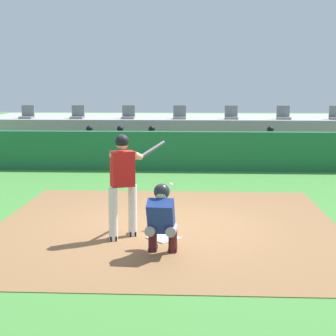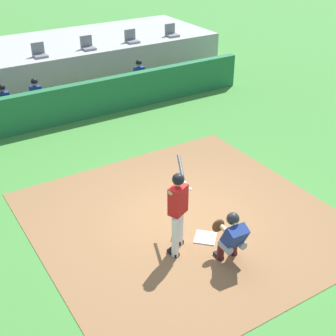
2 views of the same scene
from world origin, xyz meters
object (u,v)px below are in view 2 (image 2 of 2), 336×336
(stadium_seat_3, at_px, (39,53))
(stadium_seat_5, at_px, (131,39))
(home_plate, at_px, (205,238))
(catcher_crouched, at_px, (231,235))
(dugout_player_3, at_px, (141,77))
(dugout_player_1, at_px, (6,104))
(stadium_seat_4, at_px, (88,45))
(batter_at_plate, at_px, (178,207))
(dugout_player_2, at_px, (38,98))
(stadium_seat_6, at_px, (171,33))

(stadium_seat_3, xyz_separation_m, stadium_seat_5, (3.71, 0.00, 0.00))
(home_plate, height_order, catcher_crouched, catcher_crouched)
(dugout_player_3, distance_m, stadium_seat_5, 2.33)
(dugout_player_1, bearing_deg, stadium_seat_4, 28.48)
(home_plate, xyz_separation_m, stadium_seat_3, (0.00, 10.18, 1.51))
(stadium_seat_3, bearing_deg, batter_at_plate, -93.85)
(dugout_player_1, xyz_separation_m, dugout_player_2, (1.04, 0.00, 0.00))
(stadium_seat_6, bearing_deg, stadium_seat_4, 180.00)
(catcher_crouched, relative_size, stadium_seat_3, 3.99)
(stadium_seat_4, bearing_deg, home_plate, -100.34)
(stadium_seat_4, bearing_deg, dugout_player_2, -143.13)
(dugout_player_3, height_order, stadium_seat_5, stadium_seat_5)
(dugout_player_1, xyz_separation_m, stadium_seat_4, (3.75, 2.03, 0.86))
(stadium_seat_4, distance_m, stadium_seat_5, 1.86)
(catcher_crouched, relative_size, dugout_player_1, 1.47)
(dugout_player_2, bearing_deg, stadium_seat_6, 17.57)
(dugout_player_3, relative_size, stadium_seat_4, 2.71)
(home_plate, relative_size, catcher_crouched, 0.23)
(batter_at_plate, bearing_deg, home_plate, -3.09)
(dugout_player_3, height_order, stadium_seat_4, stadium_seat_4)
(catcher_crouched, distance_m, dugout_player_1, 9.14)
(stadium_seat_3, relative_size, stadium_seat_6, 1.00)
(dugout_player_1, height_order, stadium_seat_4, stadium_seat_4)
(catcher_crouched, xyz_separation_m, dugout_player_3, (2.98, 8.94, 0.07))
(dugout_player_2, bearing_deg, catcher_crouched, -84.48)
(batter_at_plate, distance_m, stadium_seat_3, 10.18)
(dugout_player_3, bearing_deg, stadium_seat_3, 145.71)
(dugout_player_3, distance_m, stadium_seat_4, 2.48)
(catcher_crouched, relative_size, dugout_player_3, 1.47)
(batter_at_plate, height_order, catcher_crouched, batter_at_plate)
(dugout_player_2, distance_m, stadium_seat_6, 6.80)
(home_plate, relative_size, stadium_seat_5, 0.92)
(stadium_seat_4, height_order, stadium_seat_5, same)
(dugout_player_2, xyz_separation_m, stadium_seat_5, (4.57, 2.03, 0.86))
(dugout_player_1, distance_m, stadium_seat_5, 6.03)
(dugout_player_1, distance_m, stadium_seat_3, 2.91)
(home_plate, height_order, stadium_seat_6, stadium_seat_6)
(batter_at_plate, relative_size, dugout_player_2, 1.39)
(home_plate, height_order, stadium_seat_3, stadium_seat_3)
(home_plate, distance_m, catcher_crouched, 0.99)
(dugout_player_3, bearing_deg, home_plate, -110.12)
(dugout_player_3, bearing_deg, batter_at_plate, -114.33)
(dugout_player_3, bearing_deg, stadium_seat_6, 38.18)
(catcher_crouched, xyz_separation_m, stadium_seat_6, (5.56, 10.97, 0.93))
(batter_at_plate, distance_m, stadium_seat_5, 11.07)
(batter_at_plate, bearing_deg, stadium_seat_3, 86.15)
(dugout_player_1, bearing_deg, stadium_seat_3, 47.07)
(catcher_crouched, height_order, stadium_seat_5, stadium_seat_5)
(stadium_seat_5, xyz_separation_m, stadium_seat_6, (1.86, 0.00, 0.00))
(stadium_seat_3, relative_size, stadium_seat_5, 1.00)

